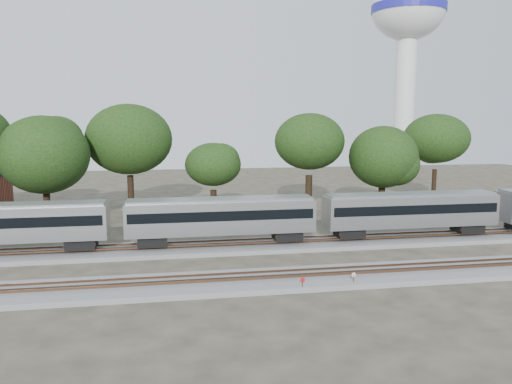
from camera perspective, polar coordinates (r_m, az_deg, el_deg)
The scene contains 14 objects.
ground at distance 40.57m, azimuth -0.47°, elevation -8.62°, with size 160.00×160.00×0.00m, color #383328.
track_far at distance 46.22m, azimuth -1.67°, elevation -6.22°, with size 160.00×5.00×0.73m.
track_near at distance 36.75m, azimuth 0.55°, elevation -10.12°, with size 160.00×5.00×0.73m.
train at distance 45.36m, azimuth -3.83°, elevation -2.70°, with size 88.53×3.05×4.50m.
switch_stand_red at distance 34.99m, azimuth 5.34°, elevation -10.30°, with size 0.34×0.12×1.07m.
switch_stand_white at distance 36.54m, azimuth 11.09°, elevation -9.60°, with size 0.33×0.13×1.07m.
switch_lever at distance 37.83m, azimuth 12.73°, elevation -9.87°, with size 0.50×0.30×0.30m, color #512D19.
water_tower at distance 101.52m, azimuth 16.94°, elevation 17.14°, with size 13.60×13.60×37.64m.
tree_2 at distance 58.37m, azimuth -23.07°, elevation 3.92°, with size 8.14×8.14×11.48m.
tree_3 at distance 61.87m, azimuth -14.32°, elevation 5.84°, with size 9.54×9.54×13.45m.
tree_4 at distance 58.60m, azimuth -4.92°, elevation 3.13°, with size 6.64×6.64×9.37m.
tree_5 at distance 61.97m, azimuth 6.13°, elevation 5.74°, with size 9.20×9.20×12.97m.
tree_6 at distance 63.36m, azimuth 14.31°, elevation 3.89°, with size 7.31×7.31×10.30m.
tree_7 at distance 72.67m, azimuth 19.91°, elevation 5.75°, with size 9.30×9.30×13.10m.
Camera 1 is at (-6.22, -38.28, 11.90)m, focal length 35.00 mm.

